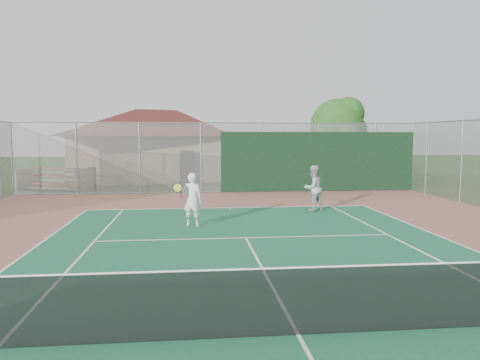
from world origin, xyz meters
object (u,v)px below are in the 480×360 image
(clubhouse, at_px, (159,138))
(player_grey_back, at_px, (313,189))
(player_white_front, at_px, (192,200))
(bleachers, at_px, (57,178))
(tree, at_px, (339,127))

(clubhouse, relative_size, player_grey_back, 7.93)
(player_white_front, bearing_deg, clubhouse, -63.66)
(bleachers, relative_size, player_white_front, 2.18)
(player_white_front, distance_m, player_grey_back, 5.25)
(tree, relative_size, player_white_front, 3.05)
(player_white_front, bearing_deg, player_grey_back, -131.28)
(bleachers, distance_m, player_grey_back, 14.29)
(tree, bearing_deg, clubhouse, 157.96)
(clubhouse, bearing_deg, player_grey_back, -75.44)
(tree, bearing_deg, player_white_front, -124.69)
(tree, xyz_separation_m, player_grey_back, (-4.19, -10.08, -2.52))
(player_grey_back, bearing_deg, tree, -139.39)
(bleachers, relative_size, player_grey_back, 2.14)
(clubhouse, distance_m, bleachers, 8.21)
(clubhouse, relative_size, bleachers, 3.71)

